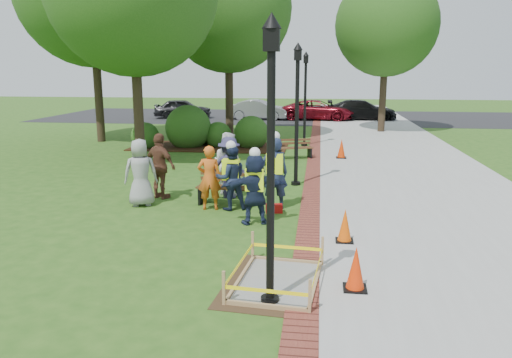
# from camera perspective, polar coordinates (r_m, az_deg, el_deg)

# --- Properties ---
(ground) EXTENTS (100.00, 100.00, 0.00)m
(ground) POSITION_cam_1_polar(r_m,az_deg,el_deg) (10.79, -3.46, -6.50)
(ground) COLOR #285116
(ground) RESTS_ON ground
(sidewalk) EXTENTS (6.00, 60.00, 0.02)m
(sidewalk) POSITION_cam_1_polar(r_m,az_deg,el_deg) (20.55, 15.76, 2.24)
(sidewalk) COLOR #9E9E99
(sidewalk) RESTS_ON ground
(brick_edging) EXTENTS (0.50, 60.00, 0.03)m
(brick_edging) POSITION_cam_1_polar(r_m,az_deg,el_deg) (20.32, 6.66, 2.54)
(brick_edging) COLOR maroon
(brick_edging) RESTS_ON ground
(mulch_bed) EXTENTS (7.00, 3.00, 0.05)m
(mulch_bed) POSITION_cam_1_polar(r_m,az_deg,el_deg) (22.83, -5.30, 3.68)
(mulch_bed) COLOR #381E0F
(mulch_bed) RESTS_ON ground
(parking_lot) EXTENTS (36.00, 12.00, 0.01)m
(parking_lot) POSITION_cam_1_polar(r_m,az_deg,el_deg) (37.24, 4.30, 7.09)
(parking_lot) COLOR black
(parking_lot) RESTS_ON ground
(wet_concrete_pad) EXTENTS (1.92, 2.45, 0.55)m
(wet_concrete_pad) POSITION_cam_1_polar(r_m,az_deg,el_deg) (8.43, 2.48, -10.38)
(wet_concrete_pad) COLOR #47331E
(wet_concrete_pad) RESTS_ON ground
(bench_near) EXTENTS (1.56, 0.64, 0.82)m
(bench_near) POSITION_cam_1_polar(r_m,az_deg,el_deg) (13.14, -3.46, -1.82)
(bench_near) COLOR brown
(bench_near) RESTS_ON ground
(bench_far) EXTENTS (1.51, 0.89, 0.77)m
(bench_far) POSITION_cam_1_polar(r_m,az_deg,el_deg) (19.86, 4.43, 3.03)
(bench_far) COLOR brown
(bench_far) RESTS_ON ground
(cone_front) EXTENTS (0.38, 0.38, 0.74)m
(cone_front) POSITION_cam_1_polar(r_m,az_deg,el_deg) (8.29, 11.32, -10.10)
(cone_front) COLOR black
(cone_front) RESTS_ON ground
(cone_back) EXTENTS (0.36, 0.36, 0.72)m
(cone_back) POSITION_cam_1_polar(r_m,az_deg,el_deg) (10.44, 10.12, -5.34)
(cone_back) COLOR black
(cone_back) RESTS_ON ground
(cone_far) EXTENTS (0.40, 0.40, 0.78)m
(cone_far) POSITION_cam_1_polar(r_m,az_deg,el_deg) (20.13, 9.74, 3.39)
(cone_far) COLOR black
(cone_far) RESTS_ON ground
(toolbox) EXTENTS (0.44, 0.29, 0.21)m
(toolbox) POSITION_cam_1_polar(r_m,az_deg,el_deg) (12.45, 2.08, -3.37)
(toolbox) COLOR #A80F0C
(toolbox) RESTS_ON ground
(lamp_near) EXTENTS (0.28, 0.28, 4.26)m
(lamp_near) POSITION_cam_1_polar(r_m,az_deg,el_deg) (7.13, 1.71, 4.18)
(lamp_near) COLOR black
(lamp_near) RESTS_ON ground
(lamp_mid) EXTENTS (0.28, 0.28, 4.26)m
(lamp_mid) POSITION_cam_1_polar(r_m,az_deg,el_deg) (15.07, 4.71, 8.56)
(lamp_mid) COLOR black
(lamp_mid) RESTS_ON ground
(lamp_far) EXTENTS (0.28, 0.28, 4.26)m
(lamp_far) POSITION_cam_1_polar(r_m,az_deg,el_deg) (23.05, 5.65, 9.90)
(lamp_far) COLOR black
(lamp_far) RESTS_ON ground
(tree_back) EXTENTS (6.14, 6.14, 9.40)m
(tree_back) POSITION_cam_1_polar(r_m,az_deg,el_deg) (25.38, -3.19, 18.87)
(tree_back) COLOR #3D2D1E
(tree_back) RESTS_ON ground
(tree_right) EXTENTS (5.56, 5.56, 8.60)m
(tree_right) POSITION_cam_1_polar(r_m,az_deg,el_deg) (29.22, 14.70, 16.64)
(tree_right) COLOR #3D2D1E
(tree_right) RESTS_ON ground
(shrub_a) EXTENTS (1.26, 1.26, 1.26)m
(shrub_a) POSITION_cam_1_polar(r_m,az_deg,el_deg) (23.00, -12.49, 3.45)
(shrub_a) COLOR #204C15
(shrub_a) RESTS_ON ground
(shrub_b) EXTENTS (2.07, 2.07, 2.07)m
(shrub_b) POSITION_cam_1_polar(r_m,az_deg,el_deg) (23.03, -7.68, 3.64)
(shrub_b) COLOR #204C15
(shrub_b) RESTS_ON ground
(shrub_c) EXTENTS (1.24, 1.24, 1.24)m
(shrub_c) POSITION_cam_1_polar(r_m,az_deg,el_deg) (22.92, -4.31, 3.68)
(shrub_c) COLOR #204C15
(shrub_c) RESTS_ON ground
(shrub_d) EXTENTS (1.55, 1.55, 1.55)m
(shrub_d) POSITION_cam_1_polar(r_m,az_deg,el_deg) (22.66, -0.54, 3.61)
(shrub_d) COLOR #204C15
(shrub_d) RESTS_ON ground
(shrub_e) EXTENTS (1.00, 1.00, 1.00)m
(shrub_e) POSITION_cam_1_polar(r_m,az_deg,el_deg) (23.92, -5.76, 4.02)
(shrub_e) COLOR #204C15
(shrub_e) RESTS_ON ground
(casual_person_a) EXTENTS (0.65, 0.53, 1.76)m
(casual_person_a) POSITION_cam_1_polar(r_m,az_deg,el_deg) (13.23, -13.05, 0.71)
(casual_person_a) COLOR gray
(casual_person_a) RESTS_ON ground
(casual_person_b) EXTENTS (0.57, 0.41, 1.64)m
(casual_person_b) POSITION_cam_1_polar(r_m,az_deg,el_deg) (12.59, -5.35, 0.12)
(casual_person_b) COLOR #DB5D19
(casual_person_b) RESTS_ON ground
(casual_person_c) EXTENTS (0.66, 0.55, 1.78)m
(casual_person_c) POSITION_cam_1_polar(r_m,az_deg,el_deg) (14.09, -3.29, 1.77)
(casual_person_c) COLOR silver
(casual_person_c) RESTS_ON ground
(casual_person_d) EXTENTS (0.68, 0.59, 1.80)m
(casual_person_d) POSITION_cam_1_polar(r_m,az_deg,el_deg) (13.86, -10.90, 1.44)
(casual_person_d) COLOR brown
(casual_person_d) RESTS_ON ground
(casual_person_e) EXTENTS (0.60, 0.45, 1.70)m
(casual_person_e) POSITION_cam_1_polar(r_m,az_deg,el_deg) (13.68, -3.09, 1.28)
(casual_person_e) COLOR #322F53
(casual_person_e) RESTS_ON ground
(hivis_worker_a) EXTENTS (0.60, 0.47, 1.79)m
(hivis_worker_a) POSITION_cam_1_polar(r_m,az_deg,el_deg) (11.36, -0.13, -0.81)
(hivis_worker_a) COLOR #18253F
(hivis_worker_a) RESTS_ON ground
(hivis_worker_b) EXTENTS (0.64, 0.47, 1.99)m
(hivis_worker_b) POSITION_cam_1_polar(r_m,az_deg,el_deg) (12.61, 2.15, 0.93)
(hivis_worker_b) COLOR #192441
(hivis_worker_b) RESTS_ON ground
(hivis_worker_c) EXTENTS (0.60, 0.50, 1.77)m
(hivis_worker_c) POSITION_cam_1_polar(r_m,az_deg,el_deg) (12.54, -2.86, 0.41)
(hivis_worker_c) COLOR #162739
(hivis_worker_c) RESTS_ON ground
(parked_car_a) EXTENTS (2.68, 4.85, 1.50)m
(parked_car_a) POSITION_cam_1_polar(r_m,az_deg,el_deg) (36.59, -8.33, 6.89)
(parked_car_a) COLOR #242326
(parked_car_a) RESTS_ON ground
(parked_car_b) EXTENTS (2.36, 4.70, 1.48)m
(parked_car_b) POSITION_cam_1_polar(r_m,az_deg,el_deg) (35.29, 0.34, 6.82)
(parked_car_b) COLOR gray
(parked_car_b) RESTS_ON ground
(parked_car_c) EXTENTS (2.38, 4.73, 1.49)m
(parked_car_c) POSITION_cam_1_polar(r_m,az_deg,el_deg) (35.24, 7.08, 6.72)
(parked_car_c) COLOR maroon
(parked_car_c) RESTS_ON ground
(parked_car_d) EXTENTS (2.00, 4.60, 1.50)m
(parked_car_d) POSITION_cam_1_polar(r_m,az_deg,el_deg) (35.80, 11.94, 6.63)
(parked_car_d) COLOR black
(parked_car_d) RESTS_ON ground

